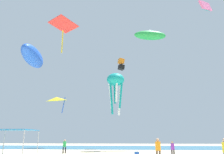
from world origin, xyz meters
name	(u,v)px	position (x,y,z in m)	size (l,w,h in m)	color
ocean_strip	(124,147)	(0.00, 26.30, 0.01)	(110.00, 18.70, 0.03)	teal
canopy_tent	(14,131)	(-8.78, -1.61, 2.47)	(3.39, 2.99, 2.60)	#B2B2B7
person_near_tent	(65,145)	(-6.87, 7.71, 1.00)	(0.40, 0.40, 1.70)	black
person_central	(158,148)	(3.78, -1.27, 1.10)	(0.44, 0.44, 1.87)	brown
person_rightmost	(173,148)	(5.73, 3.11, 0.92)	(0.37, 0.37, 1.57)	black
cooler_box	(137,153)	(2.16, 6.62, 0.18)	(0.57, 0.37, 0.35)	blue
kite_inflatable_green	(150,35)	(5.57, 18.68, 20.91)	(6.45, 3.28, 2.51)	green
kite_box_orange	(121,64)	(-0.18, 21.82, 16.24)	(1.50, 1.43, 2.35)	orange
kite_octopus_teal	(116,82)	(-0.81, 14.08, 10.70)	(3.42, 3.42, 6.71)	teal
kite_delta_yellow	(57,99)	(-13.43, 22.80, 9.53)	(5.44, 5.48, 3.71)	yellow
kite_parafoil_pink	(206,6)	(12.91, 8.98, 20.65)	(3.11, 3.56, 2.71)	pink
kite_diamond_red	(63,26)	(-6.63, 3.57, 15.42)	(3.94, 3.93, 4.10)	red
kite_inflatable_blue	(33,57)	(-13.26, 10.01, 13.92)	(4.18, 8.79, 3.35)	blue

